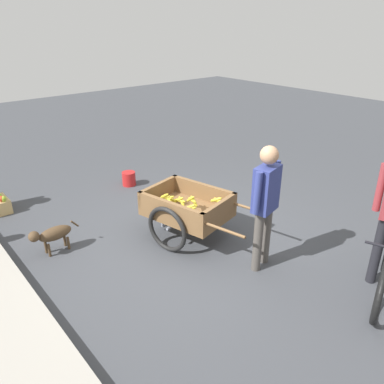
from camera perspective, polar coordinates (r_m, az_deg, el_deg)
name	(u,v)px	position (r m, az deg, el deg)	size (l,w,h in m)	color
ground_plane	(195,244)	(5.30, 0.47, -7.75)	(24.00, 24.00, 0.00)	#3D3F44
fruit_cart	(187,209)	(5.24, -0.71, -2.64)	(1.78, 1.12, 0.70)	brown
vendor_person	(265,198)	(4.49, 10.97, -0.91)	(0.27, 0.54, 1.57)	#4C4742
dog	(52,234)	(5.30, -20.24, -5.99)	(0.19, 0.67, 0.40)	#4C3823
plastic_bucket	(129,179)	(7.15, -9.45, 2.00)	(0.25, 0.25, 0.26)	#B21E1E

